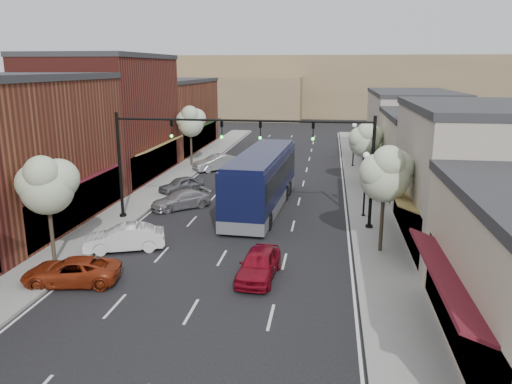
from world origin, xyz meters
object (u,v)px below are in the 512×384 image
at_px(lamp_post_far, 354,137).
at_px(parked_car_d, 181,185).
at_px(lamp_post_near, 365,174).
at_px(coach_bus, 262,180).
at_px(signal_mast_right, 333,155).
at_px(tree_left_far, 191,121).
at_px(tree_left_near, 47,184).
at_px(signal_mast_left, 154,150).
at_px(tree_right_far, 365,139).
at_px(parked_car_e, 217,163).
at_px(tree_right_near, 386,173).
at_px(parked_car_b, 125,238).
at_px(parked_car_a, 71,271).
at_px(red_hatchback, 259,264).
at_px(parked_car_c, 181,200).

relative_size(lamp_post_far, parked_car_d, 1.19).
bearing_deg(lamp_post_near, coach_bus, 170.40).
xyz_separation_m(signal_mast_right, tree_left_far, (-13.87, 17.95, -0.02)).
bearing_deg(lamp_post_near, signal_mast_right, -131.05).
bearing_deg(signal_mast_right, tree_left_near, -149.86).
distance_m(signal_mast_left, tree_right_far, 18.39).
bearing_deg(tree_left_near, parked_car_e, 83.12).
bearing_deg(tree_left_near, lamp_post_far, 60.22).
distance_m(tree_right_near, parked_car_d, 18.90).
xyz_separation_m(signal_mast_left, coach_bus, (6.42, 3.69, -2.52)).
relative_size(lamp_post_near, parked_car_e, 0.96).
height_order(tree_right_far, parked_car_e, tree_right_far).
distance_m(tree_right_far, parked_car_b, 22.62).
bearing_deg(lamp_post_far, tree_right_far, -86.12).
xyz_separation_m(signal_mast_left, tree_right_near, (13.97, -4.05, -0.17)).
xyz_separation_m(tree_right_far, parked_car_e, (-13.65, 4.46, -3.23)).
xyz_separation_m(tree_left_near, parked_car_b, (2.75, 2.42, -3.51)).
xyz_separation_m(tree_right_far, parked_car_d, (-14.55, -4.56, -3.35)).
height_order(signal_mast_left, tree_right_far, signal_mast_left).
relative_size(parked_car_a, parked_car_d, 1.18).
bearing_deg(tree_right_near, parked_car_e, 123.71).
height_order(lamp_post_near, parked_car_b, lamp_post_near).
height_order(tree_right_near, parked_car_b, tree_right_near).
bearing_deg(parked_car_b, red_hatchback, 51.27).
bearing_deg(red_hatchback, parked_car_d, 122.34).
bearing_deg(lamp_post_near, parked_car_c, 178.26).
bearing_deg(tree_right_near, lamp_post_far, 91.30).
height_order(signal_mast_right, parked_car_a, signal_mast_right).
bearing_deg(parked_car_b, parked_car_e, 159.37).
xyz_separation_m(tree_left_near, tree_left_far, (-0.00, 26.00, 0.38)).
relative_size(parked_car_a, parked_car_e, 0.95).
distance_m(tree_right_far, lamp_post_near, 9.51).
relative_size(coach_bus, red_hatchback, 3.24).
height_order(lamp_post_near, parked_car_e, lamp_post_near).
height_order(lamp_post_near, parked_car_d, lamp_post_near).
bearing_deg(parked_car_e, parked_car_a, -41.29).
relative_size(signal_mast_left, parked_car_a, 1.86).
height_order(lamp_post_far, coach_bus, lamp_post_far).
relative_size(signal_mast_right, parked_car_d, 2.19).
relative_size(parked_car_c, parked_car_d, 1.16).
bearing_deg(parked_car_b, signal_mast_right, 96.77).
relative_size(tree_left_near, parked_car_a, 1.29).
relative_size(tree_left_far, red_hatchback, 1.48).
bearing_deg(parked_car_e, signal_mast_right, -5.69).
distance_m(signal_mast_right, parked_car_a, 16.08).
bearing_deg(tree_left_far, lamp_post_far, 7.30).
bearing_deg(parked_car_a, parked_car_e, 168.35).
distance_m(parked_car_b, parked_car_c, 8.55).
distance_m(signal_mast_left, parked_car_c, 4.98).
distance_m(tree_left_near, tree_left_far, 26.00).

